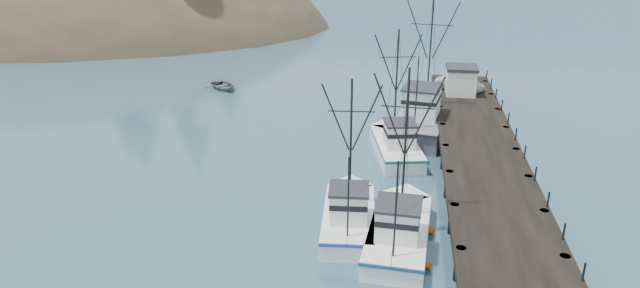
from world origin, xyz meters
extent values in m
plane|color=#2C4C63|center=(0.00, 0.00, 0.00)|extent=(400.00, 400.00, 0.00)
cube|color=black|center=(14.00, 16.00, 1.75)|extent=(6.00, 44.00, 0.50)
cylinder|color=black|center=(11.40, 1.00, 1.00)|extent=(0.56, 0.56, 2.00)
cylinder|color=black|center=(16.60, 1.00, 1.00)|extent=(0.56, 0.56, 2.00)
cylinder|color=black|center=(11.40, 6.00, 1.00)|extent=(0.56, 0.56, 2.00)
cylinder|color=black|center=(16.60, 6.00, 1.00)|extent=(0.56, 0.56, 2.00)
cylinder|color=black|center=(11.40, 11.00, 1.00)|extent=(0.56, 0.56, 2.00)
cylinder|color=black|center=(16.60, 11.00, 1.00)|extent=(0.56, 0.56, 2.00)
cylinder|color=black|center=(11.40, 16.00, 1.00)|extent=(0.56, 0.56, 2.00)
cylinder|color=black|center=(16.60, 16.00, 1.00)|extent=(0.56, 0.56, 2.00)
cylinder|color=black|center=(11.40, 21.00, 1.00)|extent=(0.56, 0.56, 2.00)
cylinder|color=black|center=(16.60, 21.00, 1.00)|extent=(0.56, 0.56, 2.00)
cylinder|color=black|center=(11.40, 26.00, 1.00)|extent=(0.56, 0.56, 2.00)
cylinder|color=black|center=(16.60, 26.00, 1.00)|extent=(0.56, 0.56, 2.00)
cylinder|color=black|center=(11.40, 31.00, 1.00)|extent=(0.56, 0.56, 2.00)
cylinder|color=black|center=(16.60, 31.00, 1.00)|extent=(0.56, 0.56, 2.00)
cylinder|color=black|center=(11.40, 36.00, 1.00)|extent=(0.56, 0.56, 2.00)
cylinder|color=black|center=(16.60, 36.00, 1.00)|extent=(0.56, 0.56, 2.00)
ellipsoid|color=#382D1E|center=(-70.00, 78.00, -6.00)|extent=(132.00, 78.00, 51.00)
ellipsoid|color=black|center=(-75.00, 82.00, -2.00)|extent=(109.20, 62.40, 41.60)
cube|color=beige|center=(-38.00, 56.00, 1.40)|extent=(4.00, 5.00, 2.80)
cube|color=beige|center=(-44.00, 60.00, 1.40)|extent=(4.00, 5.00, 2.80)
cube|color=beige|center=(-34.00, 62.00, 1.40)|extent=(4.00, 5.00, 2.80)
cube|color=white|center=(-34.06, 62.44, 0.30)|extent=(1.00, 3.50, 0.90)
cylinder|color=black|center=(-34.06, 62.44, 3.20)|extent=(0.08, 0.08, 6.00)
cube|color=white|center=(-24.79, 59.63, 0.30)|extent=(1.00, 3.50, 0.90)
cylinder|color=black|center=(-24.79, 59.63, 3.20)|extent=(0.08, 0.08, 6.00)
cube|color=white|center=(-22.70, 60.50, 0.30)|extent=(1.00, 3.50, 0.90)
cylinder|color=black|center=(-22.70, 60.50, 3.20)|extent=(0.08, 0.08, 6.00)
cube|color=white|center=(-40.00, 57.70, 0.30)|extent=(1.00, 3.50, 0.90)
cylinder|color=black|center=(-40.00, 57.70, 3.20)|extent=(0.08, 0.08, 6.00)
cube|color=white|center=(-40.27, 53.02, 0.30)|extent=(1.00, 3.50, 0.90)
cylinder|color=black|center=(-40.27, 53.02, 3.20)|extent=(0.08, 0.08, 6.00)
cube|color=white|center=(-30.25, 60.76, 0.30)|extent=(1.00, 3.50, 0.90)
cylinder|color=black|center=(-30.25, 60.76, 3.20)|extent=(0.08, 0.08, 6.00)
cube|color=white|center=(-25.98, 58.86, 0.30)|extent=(1.00, 3.50, 0.90)
cylinder|color=black|center=(-25.98, 58.86, 3.20)|extent=(0.08, 0.08, 6.00)
cube|color=white|center=(8.14, 4.19, 0.45)|extent=(3.99, 8.89, 1.60)
cube|color=white|center=(8.45, 8.51, 0.45)|extent=(3.38, 3.38, 1.60)
cube|color=navy|center=(8.14, 4.19, 1.15)|extent=(4.08, 9.11, 0.18)
cube|color=silver|center=(8.06, 3.08, 2.20)|extent=(2.54, 2.61, 1.90)
cube|color=#26262B|center=(8.06, 3.08, 3.23)|extent=(2.75, 2.84, 0.16)
cylinder|color=black|center=(8.24, 5.52, 5.84)|extent=(0.14, 0.14, 9.18)
cylinder|color=black|center=(7.91, 0.86, 4.00)|extent=(0.10, 0.10, 5.51)
cube|color=white|center=(5.04, 5.59, 0.45)|extent=(3.72, 8.02, 1.60)
cube|color=white|center=(4.75, 9.48, 0.45)|extent=(3.14, 3.14, 1.60)
cube|color=#213797|center=(5.04, 5.59, 1.15)|extent=(3.79, 8.22, 0.18)
cube|color=silver|center=(5.11, 4.60, 2.20)|extent=(2.36, 2.36, 1.90)
cube|color=#26262B|center=(5.11, 4.60, 3.23)|extent=(2.56, 2.57, 0.16)
cylinder|color=black|center=(4.95, 6.79, 5.30)|extent=(0.14, 0.14, 8.10)
cylinder|color=black|center=(5.26, 2.60, 3.68)|extent=(0.10, 0.10, 4.86)
cube|color=white|center=(7.62, 18.21, 0.45)|extent=(4.84, 8.81, 1.60)
cube|color=white|center=(6.77, 22.29, 0.45)|extent=(3.14, 3.14, 1.60)
cube|color=#164D59|center=(7.62, 18.21, 1.15)|extent=(4.95, 9.04, 0.18)
cube|color=silver|center=(7.84, 17.17, 2.20)|extent=(2.68, 2.76, 1.90)
cube|color=#26262B|center=(7.84, 17.17, 3.23)|extent=(2.91, 3.01, 0.16)
cylinder|color=black|center=(7.36, 19.47, 5.70)|extent=(0.14, 0.14, 8.90)
cylinder|color=black|center=(8.28, 15.07, 3.92)|extent=(0.10, 0.10, 5.34)
cube|color=slate|center=(9.84, 24.69, 0.75)|extent=(6.24, 12.69, 2.20)
cube|color=slate|center=(10.89, 30.68, 0.75)|extent=(4.16, 4.16, 2.20)
cube|color=black|center=(9.84, 24.69, 1.75)|extent=(6.38, 13.01, 0.18)
cube|color=silver|center=(9.57, 23.16, 3.15)|extent=(3.49, 3.88, 2.60)
cube|color=#26262B|center=(9.57, 23.16, 4.53)|extent=(3.80, 4.23, 0.16)
cylinder|color=black|center=(10.16, 26.53, 6.89)|extent=(0.14, 0.14, 10.08)
cylinder|color=black|center=(9.04, 20.09, 4.87)|extent=(0.10, 0.10, 6.05)
cube|color=silver|center=(13.51, 30.54, 3.25)|extent=(2.80, 3.00, 2.50)
cube|color=#26262B|center=(13.51, 30.54, 4.65)|extent=(3.00, 3.20, 0.30)
imported|color=silver|center=(13.60, 32.16, 2.69)|extent=(5.43, 4.02, 1.37)
imported|color=#51545A|center=(-12.68, 35.63, 0.00)|extent=(5.60, 5.72, 0.97)
camera|label=1|loc=(7.97, -25.65, 17.84)|focal=32.00mm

